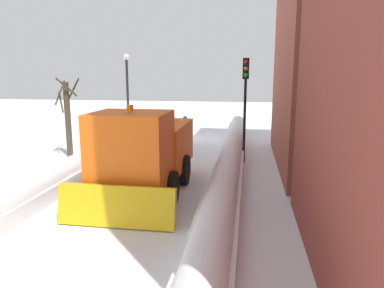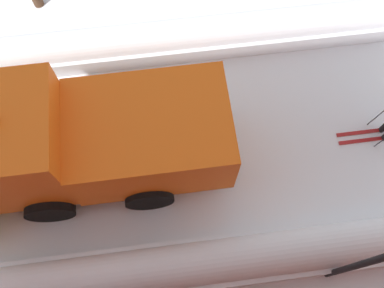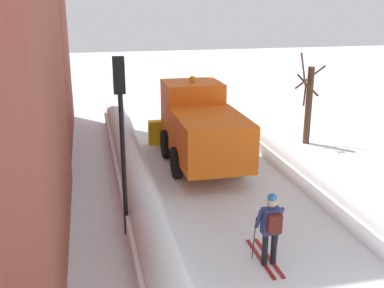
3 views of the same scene
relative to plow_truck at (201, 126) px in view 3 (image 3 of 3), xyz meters
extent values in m
plane|color=white|center=(0.23, -0.33, -1.48)|extent=(80.00, 80.00, 0.00)
cube|color=white|center=(-2.69, -0.33, -1.20)|extent=(1.10, 36.00, 0.55)
cylinder|color=white|center=(-2.69, -0.33, -0.92)|extent=(0.90, 34.20, 0.90)
cube|color=white|center=(3.15, -0.33, -1.23)|extent=(1.10, 36.00, 0.49)
cylinder|color=white|center=(3.15, -0.33, -0.99)|extent=(0.90, 34.20, 0.90)
cube|color=orange|center=(0.00, -1.32, -0.08)|extent=(2.30, 3.40, 1.60)
cube|color=orange|center=(0.00, 1.38, 0.27)|extent=(2.20, 2.00, 2.30)
cube|color=black|center=(0.00, 2.34, 0.78)|extent=(1.85, 0.06, 1.01)
cube|color=gold|center=(0.00, 2.73, -0.93)|extent=(3.20, 0.46, 1.13)
cylinder|color=orange|center=(0.00, 1.38, 1.54)|extent=(0.20, 0.20, 0.18)
cylinder|color=black|center=(-1.15, 1.08, -0.93)|extent=(0.25, 1.10, 1.10)
cylinder|color=black|center=(1.15, 1.08, -0.93)|extent=(0.25, 1.10, 1.10)
cylinder|color=black|center=(-1.15, -1.12, -0.93)|extent=(0.25, 1.10, 1.10)
cylinder|color=black|center=(1.15, -1.12, -0.93)|extent=(0.25, 1.10, 1.10)
cylinder|color=black|center=(-0.21, -7.04, -1.07)|extent=(0.14, 0.14, 0.82)
cylinder|color=black|center=(0.01, -7.04, -1.07)|extent=(0.14, 0.14, 0.82)
cube|color=navy|center=(-0.10, -7.04, -0.35)|extent=(0.42, 0.26, 0.62)
cube|color=#591E19|center=(-0.10, -7.25, -0.32)|extent=(0.32, 0.16, 0.44)
sphere|color=tan|center=(-0.10, -7.04, 0.12)|extent=(0.24, 0.24, 0.24)
sphere|color=teal|center=(-0.10, -7.04, 0.22)|extent=(0.22, 0.22, 0.22)
cylinder|color=navy|center=(-0.36, -6.94, -0.32)|extent=(0.09, 0.33, 0.56)
cylinder|color=navy|center=(0.16, -6.94, -0.32)|extent=(0.09, 0.33, 0.56)
cube|color=maroon|center=(-0.21, -6.79, -1.46)|extent=(0.09, 1.80, 0.03)
cube|color=maroon|center=(0.01, -6.79, -1.46)|extent=(0.09, 1.80, 0.03)
cylinder|color=#262628|center=(-0.40, -6.82, -0.88)|extent=(0.02, 0.19, 1.19)
cylinder|color=#262628|center=(0.20, -6.82, -0.88)|extent=(0.02, 0.19, 1.19)
cylinder|color=black|center=(-3.22, -4.82, 0.41)|extent=(0.12, 0.12, 3.76)
cube|color=black|center=(-3.22, -4.68, 2.74)|extent=(0.28, 0.24, 0.90)
sphere|color=red|center=(-3.22, -4.55, 3.02)|extent=(0.18, 0.18, 0.18)
sphere|color=gold|center=(-3.22, -4.55, 2.74)|extent=(0.18, 0.18, 0.18)
sphere|color=green|center=(-3.22, -4.55, 2.46)|extent=(0.18, 0.18, 0.18)
cylinder|color=#4A3120|center=(5.11, 1.55, 0.17)|extent=(0.28, 0.28, 3.30)
cylinder|color=#4A3120|center=(4.94, 1.66, 0.61)|extent=(0.37, 0.54, 0.85)
cylinder|color=#4A3120|center=(5.27, 1.93, 1.32)|extent=(1.14, 0.61, 1.10)
cylinder|color=#4A3120|center=(4.78, 1.62, 1.73)|extent=(0.28, 1.00, 1.27)
cylinder|color=#4A3120|center=(4.86, 1.30, 1.12)|extent=(0.68, 0.83, 0.87)
cylinder|color=#4A3120|center=(4.89, 1.30, 1.10)|extent=(0.71, 0.75, 0.85)
camera|label=1|loc=(-3.37, 11.16, 2.51)|focal=33.05mm
camera|label=2|loc=(-3.64, -1.76, 8.26)|focal=39.47mm
camera|label=3|loc=(-3.97, -15.83, 4.49)|focal=42.81mm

